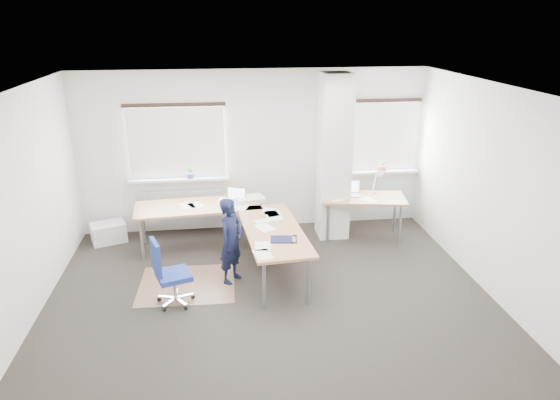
{
  "coord_description": "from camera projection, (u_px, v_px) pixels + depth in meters",
  "views": [
    {
      "loc": [
        -0.63,
        -5.9,
        3.59
      ],
      "look_at": [
        0.25,
        0.9,
        1.07
      ],
      "focal_mm": 32.0,
      "sensor_mm": 36.0,
      "label": 1
    }
  ],
  "objects": [
    {
      "name": "room_shell",
      "position": [
        279.0,
        164.0,
        6.65
      ],
      "size": [
        6.04,
        5.04,
        2.82
      ],
      "color": "silver",
      "rests_on": "ground"
    },
    {
      "name": "floor_mat",
      "position": [
        187.0,
        284.0,
        7.12
      ],
      "size": [
        1.38,
        1.18,
        0.01
      ],
      "primitive_type": "cube",
      "rotation": [
        0.0,
        0.0,
        -0.03
      ],
      "color": "brown",
      "rests_on": "ground"
    },
    {
      "name": "person",
      "position": [
        231.0,
        241.0,
        7.03
      ],
      "size": [
        0.51,
        0.55,
        1.26
      ],
      "primitive_type": "imported",
      "rotation": [
        0.0,
        0.0,
        0.98
      ],
      "color": "black",
      "rests_on": "ground"
    },
    {
      "name": "white_crate",
      "position": [
        109.0,
        232.0,
        8.44
      ],
      "size": [
        0.65,
        0.55,
        0.33
      ],
      "primitive_type": "cube",
      "rotation": [
        0.0,
        0.0,
        0.35
      ],
      "color": "white",
      "rests_on": "ground"
    },
    {
      "name": "ground",
      "position": [
        270.0,
        297.0,
        6.81
      ],
      "size": [
        6.0,
        6.0,
        0.0
      ],
      "primitive_type": "plane",
      "color": "black",
      "rests_on": "ground"
    },
    {
      "name": "desk_side",
      "position": [
        363.0,
        199.0,
        8.47
      ],
      "size": [
        1.5,
        0.93,
        1.22
      ],
      "rotation": [
        0.0,
        0.0,
        -0.17
      ],
      "color": "olive",
      "rests_on": "ground"
    },
    {
      "name": "task_chair",
      "position": [
        172.0,
        286.0,
        6.56
      ],
      "size": [
        0.54,
        0.52,
        0.95
      ],
      "rotation": [
        0.0,
        0.0,
        0.32
      ],
      "color": "navy",
      "rests_on": "ground"
    },
    {
      "name": "desk_main",
      "position": [
        236.0,
        218.0,
        7.65
      ],
      "size": [
        2.61,
        2.62,
        0.96
      ],
      "rotation": [
        0.0,
        0.0,
        0.08
      ],
      "color": "olive",
      "rests_on": "ground"
    }
  ]
}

